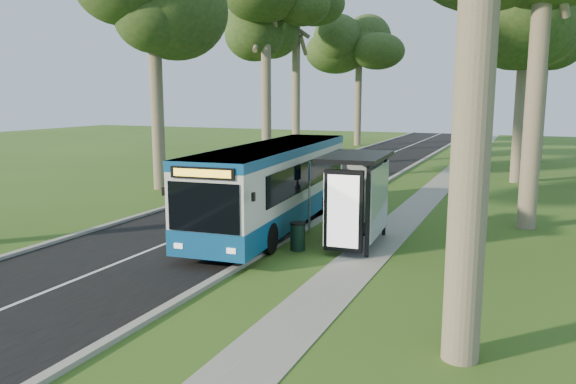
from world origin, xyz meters
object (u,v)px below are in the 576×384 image
at_px(car_white, 296,151).
at_px(car_silver, 315,147).
at_px(bus_stop_sign, 309,189).
at_px(bus_shelter, 356,183).
at_px(bus, 275,185).
at_px(litter_bin, 298,236).

distance_m(car_white, car_silver, 4.30).
height_order(bus_stop_sign, bus_shelter, bus_shelter).
height_order(bus, litter_bin, bus).
relative_size(bus_shelter, car_white, 0.80).
distance_m(bus, litter_bin, 3.55).
relative_size(car_white, car_silver, 1.03).
xyz_separation_m(bus_shelter, car_silver, (-11.31, 26.16, -1.42)).
relative_size(bus_shelter, litter_bin, 3.99).
distance_m(bus_stop_sign, car_silver, 26.42).
height_order(bus_stop_sign, litter_bin, bus_stop_sign).
xyz_separation_m(bus_stop_sign, car_silver, (-9.17, 24.76, -0.90)).
xyz_separation_m(car_white, car_silver, (-0.14, 4.30, -0.05)).
height_order(bus, car_white, bus).
bearing_deg(bus, car_white, 105.72).
bearing_deg(litter_bin, car_white, 112.71).
xyz_separation_m(bus, bus_shelter, (3.64, -1.71, 0.53)).
distance_m(bus, car_silver, 25.64).
height_order(bus_shelter, litter_bin, bus_shelter).
distance_m(bus_stop_sign, litter_bin, 2.68).
relative_size(bus_shelter, car_silver, 0.83).
bearing_deg(bus_shelter, bus, 151.04).
relative_size(bus, bus_shelter, 3.28).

